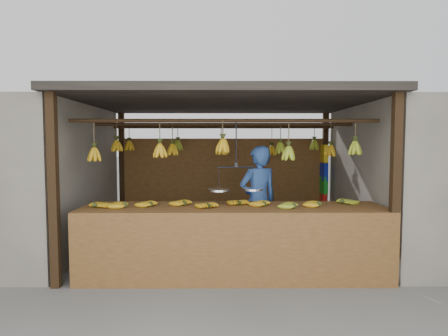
{
  "coord_description": "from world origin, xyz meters",
  "views": [
    {
      "loc": [
        -0.03,
        -5.85,
        1.71
      ],
      "look_at": [
        0.0,
        0.3,
        1.3
      ],
      "focal_mm": 30.0,
      "sensor_mm": 36.0,
      "label": 1
    }
  ],
  "objects": [
    {
      "name": "bag_bundles",
      "position": [
        1.94,
        1.35,
        1.03
      ],
      "size": [
        0.08,
        0.26,
        1.28
      ],
      "color": "yellow",
      "rests_on": "ground"
    },
    {
      "name": "counter",
      "position": [
        0.11,
        -1.24,
        0.72
      ],
      "size": [
        3.87,
        0.88,
        0.96
      ],
      "color": "brown",
      "rests_on": "ground"
    },
    {
      "name": "hanging_bananas",
      "position": [
        -0.0,
        0.01,
        1.63
      ],
      "size": [
        3.61,
        2.24,
        0.39
      ],
      "color": "gold",
      "rests_on": "ground"
    },
    {
      "name": "vendor",
      "position": [
        0.51,
        -0.27,
        0.84
      ],
      "size": [
        0.72,
        0.6,
        1.67
      ],
      "primitive_type": "imported",
      "rotation": [
        0.0,
        0.0,
        3.54
      ],
      "color": "#3359A5",
      "rests_on": "ground"
    },
    {
      "name": "stall",
      "position": [
        0.0,
        0.33,
        1.97
      ],
      "size": [
        4.3,
        3.3,
        2.4
      ],
      "color": "black",
      "rests_on": "ground"
    },
    {
      "name": "ground",
      "position": [
        0.0,
        0.0,
        0.0
      ],
      "size": [
        80.0,
        80.0,
        0.0
      ],
      "primitive_type": "plane",
      "color": "#5B5B57"
    },
    {
      "name": "balance_scale",
      "position": [
        0.15,
        -1.0,
        1.15
      ],
      "size": [
        0.71,
        0.35,
        0.91
      ],
      "color": "black",
      "rests_on": "ground"
    }
  ]
}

